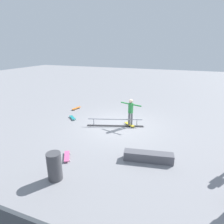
{
  "coord_description": "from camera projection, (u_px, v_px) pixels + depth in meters",
  "views": [
    {
      "loc": [
        -3.23,
        9.54,
        4.25
      ],
      "look_at": [
        0.19,
        0.65,
        1.0
      ],
      "focal_mm": 30.66,
      "sensor_mm": 36.0,
      "label": 1
    }
  ],
  "objects": [
    {
      "name": "trash_bin",
      "position": [
        55.0,
        166.0,
        6.35
      ],
      "size": [
        0.48,
        0.48,
        0.98
      ],
      "primitive_type": "cylinder",
      "color": "#47474C",
      "rests_on": "ground_plane"
    },
    {
      "name": "skate_ledge",
      "position": [
        148.0,
        157.0,
        7.47
      ],
      "size": [
        1.95,
        0.74,
        0.36
      ],
      "primitive_type": "cube",
      "rotation": [
        0.0,
        0.0,
        0.18
      ],
      "color": "#595960",
      "rests_on": "ground_plane"
    },
    {
      "name": "loose_skateboard_teal",
      "position": [
        72.0,
        118.0,
        11.92
      ],
      "size": [
        0.73,
        0.68,
        0.09
      ],
      "rotation": [
        0.0,
        0.0,
        2.42
      ],
      "color": "teal",
      "rests_on": "ground_plane"
    },
    {
      "name": "skateboard_main",
      "position": [
        130.0,
        124.0,
        10.86
      ],
      "size": [
        0.75,
        0.66,
        0.09
      ],
      "rotation": [
        0.0,
        0.0,
        5.6
      ],
      "color": "yellow",
      "rests_on": "ground_plane"
    },
    {
      "name": "skater_main",
      "position": [
        131.0,
        111.0,
        10.51
      ],
      "size": [
        1.24,
        0.42,
        1.58
      ],
      "rotation": [
        0.0,
        0.0,
        6.0
      ],
      "color": "slate",
      "rests_on": "ground_plane"
    },
    {
      "name": "grind_rail",
      "position": [
        115.0,
        123.0,
        10.77
      ],
      "size": [
        3.11,
        1.23,
        0.44
      ],
      "rotation": [
        0.0,
        0.0,
        0.32
      ],
      "color": "black",
      "rests_on": "ground_plane"
    },
    {
      "name": "ground_plane",
      "position": [
        119.0,
        126.0,
        10.89
      ],
      "size": [
        60.0,
        60.0,
        0.0
      ],
      "primitive_type": "plane",
      "color": "gray"
    },
    {
      "name": "loose_skateboard_pink",
      "position": [
        67.0,
        156.0,
        7.71
      ],
      "size": [
        0.6,
        0.78,
        0.09
      ],
      "rotation": [
        0.0,
        0.0,
        5.28
      ],
      "color": "#E05993",
      "rests_on": "ground_plane"
    },
    {
      "name": "loose_skateboard_orange",
      "position": [
        76.0,
        108.0,
        13.76
      ],
      "size": [
        0.38,
        0.82,
        0.09
      ],
      "rotation": [
        0.0,
        0.0,
        4.51
      ],
      "color": "orange",
      "rests_on": "ground_plane"
    }
  ]
}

